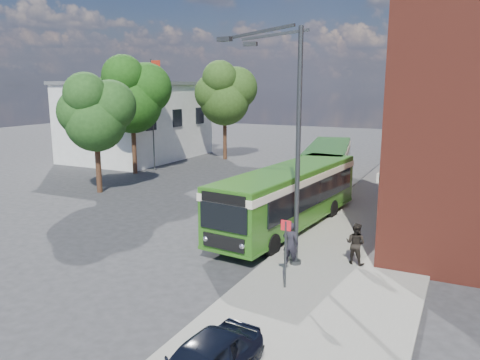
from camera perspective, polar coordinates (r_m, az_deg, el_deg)
The scene contains 14 objects.
ground at distance 22.38m, azimuth -4.23°, elevation -6.64°, with size 120.00×120.00×0.00m, color #2B2A2D.
pavement at distance 27.46m, azimuth 17.34°, elevation -3.55°, with size 6.00×48.00×0.15m, color gray.
kerb_line at distance 28.07m, azimuth 11.18°, elevation -3.07°, with size 0.12×48.00×0.01m, color beige.
white_building at distance 46.48m, azimuth -12.34°, elevation 7.14°, with size 9.40×13.40×7.30m.
flagpole at distance 39.07m, azimuth -10.56°, elevation 8.32°, with size 0.95×0.10×9.00m.
street_lamp at distance 17.51m, azimuth 5.98°, elevation 4.35°, with size 2.96×2.38×9.00m.
bus_stop_sign at distance 16.00m, azimuth 5.57°, elevation -8.43°, with size 0.35×0.08×2.52m.
bus_front at distance 22.83m, azimuth 5.97°, elevation -1.53°, with size 3.73×11.65×3.02m.
bus_rear at distance 32.11m, azimuth 10.65°, elevation 2.10°, with size 4.52×10.80×3.02m.
pedestrian_a at distance 18.19m, azimuth 6.16°, elevation -7.68°, with size 0.62×0.41×1.69m, color black.
pedestrian_b at distance 18.71m, azimuth 13.91°, elevation -7.51°, with size 0.79×0.62×1.63m, color black.
tree_left at distance 31.56m, azimuth -17.24°, elevation 7.92°, with size 4.60×4.38×7.78m.
tree_mid at distance 37.86m, azimuth -13.04°, elevation 10.16°, with size 5.48×5.21×9.25m.
tree_right at distance 44.28m, azimuth -1.85°, elevation 10.55°, with size 5.45×5.19×9.21m.
Camera 1 is at (10.82, -18.32, 6.93)m, focal length 35.00 mm.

